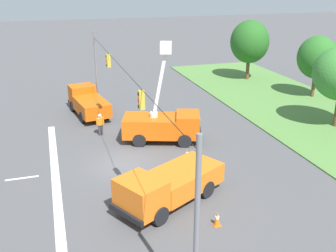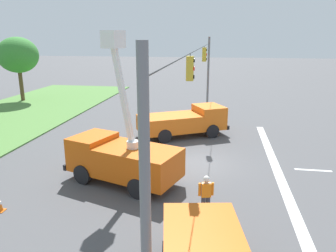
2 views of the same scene
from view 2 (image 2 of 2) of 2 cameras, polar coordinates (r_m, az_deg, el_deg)
ground_plane at (r=19.54m, az=4.98°, el=-6.47°), size 200.00×200.00×0.00m
lane_markings at (r=20.08m, az=22.52°, el=-7.02°), size 17.60×15.25×0.01m
signal_gantry at (r=18.40m, az=5.29°, el=5.92°), size 26.20×0.33×7.20m
tree_far_east at (r=40.89m, az=-24.70°, el=11.13°), size 4.27×4.54×7.19m
utility_truck_bucket_lift at (r=16.75m, az=-8.02°, el=-5.16°), size 4.27×6.34×7.51m
utility_truck_support_near at (r=24.44m, az=2.96°, el=0.88°), size 5.32×6.93×2.16m
road_worker at (r=13.87m, az=6.63°, el=-11.53°), size 0.33×0.63×1.77m
traffic_cone_foreground_left at (r=20.50m, az=-6.76°, el=-4.27°), size 0.36×0.36×0.80m
traffic_cone_mid_right at (r=27.48m, az=-0.04°, el=0.97°), size 0.36×0.36×0.82m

